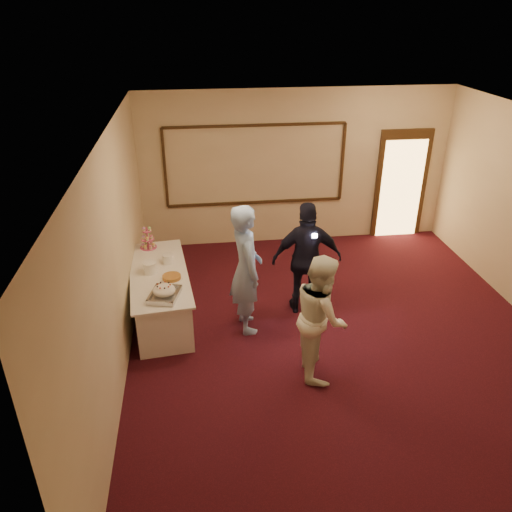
{
  "coord_description": "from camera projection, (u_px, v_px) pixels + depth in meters",
  "views": [
    {
      "loc": [
        -1.97,
        -5.66,
        4.37
      ],
      "look_at": [
        -1.16,
        0.58,
        1.15
      ],
      "focal_mm": 35.0,
      "sensor_mm": 36.0,
      "label": 1
    }
  ],
  "objects": [
    {
      "name": "pavlova_tray",
      "position": [
        164.0,
        292.0,
        6.77
      ],
      "size": [
        0.48,
        0.58,
        0.19
      ],
      "color": "#B1B3B8",
      "rests_on": "buffet_table"
    },
    {
      "name": "buffet_table",
      "position": [
        161.0,
        294.0,
        7.6
      ],
      "size": [
        1.06,
        2.25,
        0.77
      ],
      "color": "white",
      "rests_on": "floor"
    },
    {
      "name": "guest",
      "position": [
        307.0,
        259.0,
        7.53
      ],
      "size": [
        1.08,
        0.49,
        1.8
      ],
      "primitive_type": "imported",
      "rotation": [
        0.0,
        0.0,
        3.09
      ],
      "color": "black",
      "rests_on": "floor"
    },
    {
      "name": "plate_stack_a",
      "position": [
        150.0,
        267.0,
        7.38
      ],
      "size": [
        0.21,
        0.21,
        0.17
      ],
      "color": "white",
      "rests_on": "buffet_table"
    },
    {
      "name": "plate_stack_b",
      "position": [
        168.0,
        259.0,
        7.66
      ],
      "size": [
        0.18,
        0.18,
        0.15
      ],
      "color": "white",
      "rests_on": "buffet_table"
    },
    {
      "name": "wall_molding",
      "position": [
        255.0,
        165.0,
        9.46
      ],
      "size": [
        3.45,
        0.04,
        1.55
      ],
      "color": "#2F1F0E",
      "rests_on": "room_walls"
    },
    {
      "name": "woman",
      "position": [
        321.0,
        316.0,
        6.27
      ],
      "size": [
        0.7,
        0.86,
        1.68
      ],
      "primitive_type": "imported",
      "rotation": [
        0.0,
        0.0,
        1.5
      ],
      "color": "white",
      "rests_on": "floor"
    },
    {
      "name": "tart",
      "position": [
        172.0,
        277.0,
        7.23
      ],
      "size": [
        0.31,
        0.31,
        0.06
      ],
      "color": "white",
      "rests_on": "buffet_table"
    },
    {
      "name": "floor",
      "position": [
        341.0,
        340.0,
        7.21
      ],
      "size": [
        7.0,
        7.0,
        0.0
      ],
      "primitive_type": "plane",
      "color": "black",
      "rests_on": "ground"
    },
    {
      "name": "man",
      "position": [
        246.0,
        269.0,
        7.09
      ],
      "size": [
        0.55,
        0.76,
        1.95
      ],
      "primitive_type": "imported",
      "rotation": [
        0.0,
        0.0,
        1.7
      ],
      "color": "#8CACE5",
      "rests_on": "floor"
    },
    {
      "name": "room_walls",
      "position": [
        353.0,
        210.0,
        6.29
      ],
      "size": [
        6.04,
        7.04,
        3.02
      ],
      "color": "beige",
      "rests_on": "floor"
    },
    {
      "name": "camera_flash",
      "position": [
        315.0,
        236.0,
        7.18
      ],
      "size": [
        0.08,
        0.06,
        0.05
      ],
      "primitive_type": "cube",
      "rotation": [
        0.0,
        0.0,
        -0.29
      ],
      "color": "white",
      "rests_on": "guest"
    },
    {
      "name": "doorway",
      "position": [
        401.0,
        185.0,
        10.02
      ],
      "size": [
        1.05,
        0.07,
        2.2
      ],
      "color": "#2F1F0E",
      "rests_on": "floor"
    },
    {
      "name": "cupcake_stand",
      "position": [
        148.0,
        240.0,
        8.11
      ],
      "size": [
        0.27,
        0.27,
        0.4
      ],
      "color": "#CC4D81",
      "rests_on": "buffet_table"
    }
  ]
}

